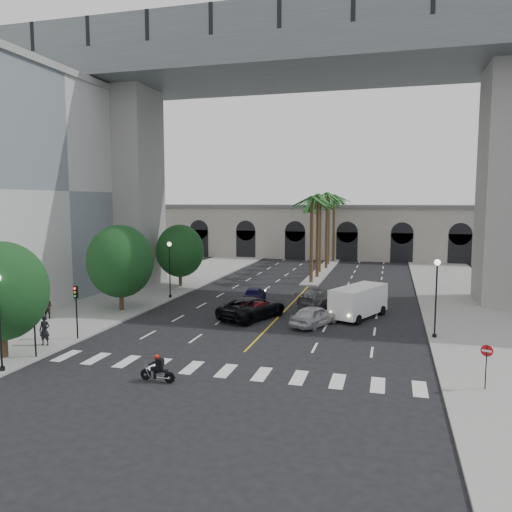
{
  "coord_description": "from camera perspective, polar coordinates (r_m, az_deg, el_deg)",
  "views": [
    {
      "loc": [
        8.42,
        -26.29,
        9.18
      ],
      "look_at": [
        -0.35,
        6.0,
        5.45
      ],
      "focal_mm": 35.0,
      "sensor_mm": 36.0,
      "label": 1
    }
  ],
  "objects": [
    {
      "name": "palm_e",
      "position": [
        70.81,
        8.33,
        6.31
      ],
      "size": [
        3.2,
        3.2,
        10.4
      ],
      "color": "#47331E",
      "rests_on": "ground"
    },
    {
      "name": "traffic_signal_far",
      "position": [
        34.72,
        -19.85,
        -5.09
      ],
      "size": [
        0.25,
        0.18,
        3.65
      ],
      "color": "black",
      "rests_on": "ground"
    },
    {
      "name": "sidewalk_left",
      "position": [
        48.33,
        -14.15,
        -4.69
      ],
      "size": [
        8.0,
        100.0,
        0.15
      ],
      "primitive_type": "cube",
      "color": "gray",
      "rests_on": "ground"
    },
    {
      "name": "palm_a",
      "position": [
        54.94,
        6.42,
        6.24
      ],
      "size": [
        3.2,
        3.2,
        10.3
      ],
      "color": "#47331E",
      "rests_on": "ground"
    },
    {
      "name": "car_b",
      "position": [
        39.11,
        0.14,
        -6.15
      ],
      "size": [
        2.84,
        4.52,
        1.41
      ],
      "primitive_type": "imported",
      "rotation": [
        0.0,
        0.0,
        2.8
      ],
      "color": "#460E10",
      "rests_on": "ground"
    },
    {
      "name": "do_not_enter_sign",
      "position": [
        26.7,
        24.84,
        -10.53
      ],
      "size": [
        0.54,
        0.23,
        2.33
      ],
      "rotation": [
        0.0,
        0.0,
        -0.36
      ],
      "color": "black",
      "rests_on": "ground"
    },
    {
      "name": "bridge",
      "position": [
        49.44,
        9.55,
        17.16
      ],
      "size": [
        75.0,
        13.0,
        26.0
      ],
      "color": "gray",
      "rests_on": "ground"
    },
    {
      "name": "motorcycle_rider",
      "position": [
        26.45,
        -11.09,
        -12.6
      ],
      "size": [
        1.96,
        0.53,
        1.41
      ],
      "rotation": [
        0.0,
        0.0,
        -0.08
      ],
      "color": "black",
      "rests_on": "ground"
    },
    {
      "name": "lamp_post_left_far",
      "position": [
        47.08,
        -9.84,
        -1.0
      ],
      "size": [
        0.4,
        0.4,
        5.35
      ],
      "color": "black",
      "rests_on": "ground"
    },
    {
      "name": "palm_b",
      "position": [
        58.88,
        7.12,
        6.5
      ],
      "size": [
        3.2,
        3.2,
        10.6
      ],
      "color": "#47331E",
      "rests_on": "ground"
    },
    {
      "name": "street_tree_mid",
      "position": [
        42.43,
        -15.25,
        -0.58
      ],
      "size": [
        5.44,
        5.44,
        7.21
      ],
      "color": "#382616",
      "rests_on": "ground"
    },
    {
      "name": "car_c",
      "position": [
        39.16,
        -0.41,
        -5.9
      ],
      "size": [
        5.01,
        6.79,
        1.71
      ],
      "primitive_type": "imported",
      "rotation": [
        0.0,
        0.0,
        2.74
      ],
      "color": "black",
      "rests_on": "ground"
    },
    {
      "name": "palm_c",
      "position": [
        62.89,
        7.36,
        6.07
      ],
      "size": [
        3.2,
        3.2,
        10.1
      ],
      "color": "#47331E",
      "rests_on": "ground"
    },
    {
      "name": "pier_building",
      "position": [
        81.87,
        9.28,
        2.84
      ],
      "size": [
        71.0,
        10.5,
        8.5
      ],
      "color": "#B9B3A6",
      "rests_on": "ground"
    },
    {
      "name": "lamp_post_right",
      "position": [
        34.93,
        19.9,
        -3.84
      ],
      "size": [
        0.4,
        0.4,
        5.35
      ],
      "color": "black",
      "rests_on": "ground"
    },
    {
      "name": "ground",
      "position": [
        29.09,
        -2.48,
        -12.03
      ],
      "size": [
        140.0,
        140.0,
        0.0
      ],
      "primitive_type": "plane",
      "color": "black",
      "rests_on": "ground"
    },
    {
      "name": "cargo_van",
      "position": [
        40.0,
        11.62,
        -5.01
      ],
      "size": [
        4.35,
        6.2,
        2.48
      ],
      "rotation": [
        0.0,
        0.0,
        -0.42
      ],
      "color": "white",
      "rests_on": "ground"
    },
    {
      "name": "street_tree_near",
      "position": [
        32.06,
        -27.08,
        -3.59
      ],
      "size": [
        5.2,
        5.2,
        6.89
      ],
      "color": "#382616",
      "rests_on": "ground"
    },
    {
      "name": "street_tree_far",
      "position": [
        53.09,
        -8.68,
        0.59
      ],
      "size": [
        5.04,
        5.04,
        6.68
      ],
      "color": "#382616",
      "rests_on": "ground"
    },
    {
      "name": "traffic_signal_near",
      "position": [
        31.61,
        -24.03,
        -6.37
      ],
      "size": [
        0.25,
        0.18,
        3.65
      ],
      "color": "black",
      "rests_on": "ground"
    },
    {
      "name": "palm_d",
      "position": [
        66.81,
        8.14,
        6.7
      ],
      "size": [
        3.2,
        3.2,
        10.9
      ],
      "color": "#47331E",
      "rests_on": "ground"
    },
    {
      "name": "palm_f",
      "position": [
        74.74,
        8.94,
        6.51
      ],
      "size": [
        3.2,
        3.2,
        10.7
      ],
      "color": "#47331E",
      "rests_on": "ground"
    },
    {
      "name": "car_a",
      "position": [
        37.07,
        6.67,
        -6.79
      ],
      "size": [
        3.5,
        4.86,
        1.54
      ],
      "primitive_type": "imported",
      "rotation": [
        0.0,
        0.0,
        2.72
      ],
      "color": "#B7B5BB",
      "rests_on": "ground"
    },
    {
      "name": "pedestrian_b",
      "position": [
        41.66,
        -22.79,
        -5.37
      ],
      "size": [
        0.91,
        0.72,
        1.83
      ],
      "primitive_type": "imported",
      "rotation": [
        0.0,
        0.0,
        0.04
      ],
      "color": "black",
      "rests_on": "sidewalk_left"
    },
    {
      "name": "pedestrian_a",
      "position": [
        34.18,
        -23.0,
        -7.83
      ],
      "size": [
        0.74,
        0.54,
        1.89
      ],
      "primitive_type": "imported",
      "rotation": [
        0.0,
        0.0,
        0.13
      ],
      "color": "black",
      "rests_on": "sidewalk_left"
    },
    {
      "name": "median",
      "position": [
        65.47,
        7.66,
        -1.66
      ],
      "size": [
        2.0,
        24.0,
        0.2
      ],
      "primitive_type": "cube",
      "color": "gray",
      "rests_on": "ground"
    },
    {
      "name": "sidewalk_right",
      "position": [
        42.79,
        23.82,
        -6.47
      ],
      "size": [
        8.0,
        100.0,
        0.15
      ],
      "primitive_type": "cube",
      "color": "gray",
      "rests_on": "ground"
    },
    {
      "name": "car_d",
      "position": [
        43.7,
        7.49,
        -4.77
      ],
      "size": [
        4.23,
        5.8,
        1.56
      ],
      "primitive_type": "imported",
      "rotation": [
        0.0,
        0.0,
        2.71
      ],
      "color": "#5C5D61",
      "rests_on": "ground"
    },
    {
      "name": "car_e",
      "position": [
        45.53,
        -0.18,
        -4.38
      ],
      "size": [
        1.92,
        4.16,
        1.38
      ],
      "primitive_type": "imported",
      "rotation": [
        0.0,
        0.0,
        3.21
      ],
      "color": "#120D3D",
      "rests_on": "ground"
    }
  ]
}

